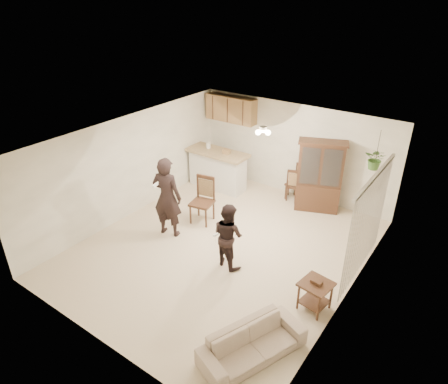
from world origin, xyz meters
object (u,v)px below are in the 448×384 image
Objects in this scene: chair_hutch_left at (295,190)px; side_table at (315,295)px; child at (228,236)px; china_hutch at (319,177)px; chair_bar at (202,210)px; adult at (167,199)px; chair_hutch_right at (294,190)px; sofa at (253,338)px.

side_table is at bearing -41.82° from chair_hutch_left.
china_hutch reaches higher than child.
child is at bearing -45.48° from chair_bar.
adult is 2.87× the size of side_table.
chair_hutch_left is (-2.11, 3.51, -0.02)m from side_table.
adult reaches higher than chair_hutch_right.
sofa is at bearing -53.58° from chair_hutch_left.
adult reaches higher than sofa.
china_hutch reaches higher than chair_bar.
chair_hutch_right is at bearing 50.14° from chair_bar.
adult is (-3.39, 1.83, 0.53)m from sofa.
child is at bearing -70.63° from chair_hutch_left.
sofa is 2.99× the size of side_table.
chair_hutch_left is (1.64, 3.18, -0.63)m from adult.
chair_bar is at bearing 160.98° from side_table.
chair_bar is (-3.45, 1.19, 0.03)m from side_table.
adult is at bearing 174.96° from side_table.
child is 3.38m from chair_hutch_right.
china_hutch is at bearing 34.05° from sofa.
sofa is at bearing 146.98° from child.
chair_bar is (-2.01, -2.17, -0.59)m from china_hutch.
side_table is 0.65× the size of chair_hutch_left.
adult is 1.79m from child.
sofa is 2.05× the size of chair_hutch_right.
adult reaches higher than chair_bar.
child is at bearing 74.86° from chair_hutch_right.
side_table is at bearing 161.13° from adult.
chair_hutch_left is at bearing -131.12° from adult.
china_hutch is 0.94m from chair_hutch_left.
side_table is (1.98, -0.17, -0.38)m from child.
side_table is (3.75, -0.33, -0.61)m from adult.
china_hutch reaches higher than chair_hutch_right.
sofa is at bearing -99.45° from china_hutch.
chair_hutch_right is (-2.15, 3.52, -0.04)m from side_table.
sofa is at bearing -51.83° from chair_bar.
adult is 0.97× the size of china_hutch.
chair_hutch_left is at bearing 40.83° from sofa.
side_table is (1.43, -3.36, -0.62)m from china_hutch.
chair_hutch_left is (-0.67, 0.15, -0.64)m from china_hutch.
chair_hutch_left is 1.06× the size of chair_hutch_right.
china_hutch is at bearing 36.37° from chair_bar.
adult is 1.08m from chair_bar.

